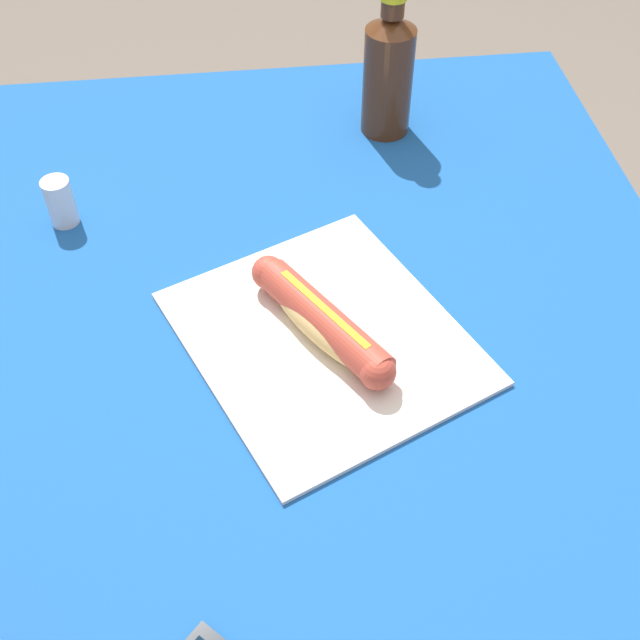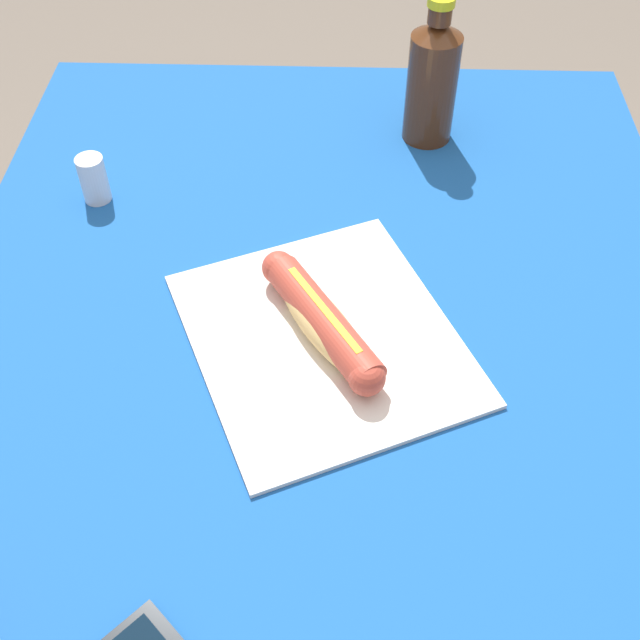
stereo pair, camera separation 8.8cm
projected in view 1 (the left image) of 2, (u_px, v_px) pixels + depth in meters
ground_plane at (323, 605)px, 1.44m from camera, size 6.00×6.00×0.00m
dining_table at (324, 406)px, 0.99m from camera, size 1.17×0.90×0.73m
paper_wrapper at (320, 336)px, 0.90m from camera, size 0.41×0.39×0.01m
hot_dog at (320, 320)px, 0.88m from camera, size 0.20×0.14×0.05m
soda_bottle at (388, 72)px, 1.11m from camera, size 0.07×0.07×0.21m
salt_shaker at (60, 202)px, 1.01m from camera, size 0.04×0.04×0.06m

